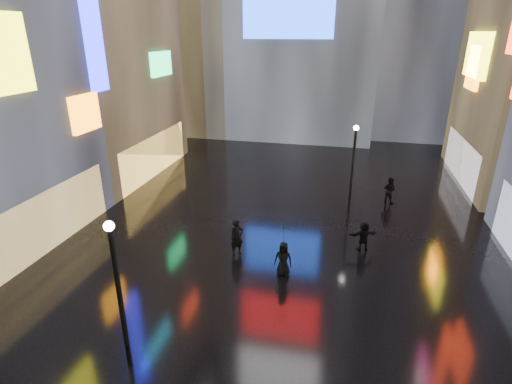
% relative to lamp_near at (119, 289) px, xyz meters
% --- Properties ---
extents(ground, '(140.00, 140.00, 0.00)m').
position_rel_lamp_near_xyz_m(ground, '(3.40, 11.55, -2.94)').
color(ground, black).
rests_on(ground, ground).
extents(building_left_far, '(10.28, 12.00, 22.00)m').
position_rel_lamp_near_xyz_m(building_left_far, '(-12.58, 17.55, 8.04)').
color(building_left_far, black).
rests_on(building_left_far, ground).
extents(tower_flank_left, '(10.00, 10.00, 26.00)m').
position_rel_lamp_near_xyz_m(tower_flank_left, '(-10.60, 33.55, 10.06)').
color(tower_flank_left, black).
rests_on(tower_flank_left, ground).
extents(lamp_near, '(0.30, 0.30, 5.20)m').
position_rel_lamp_near_xyz_m(lamp_near, '(0.00, 0.00, 0.00)').
color(lamp_near, black).
rests_on(lamp_near, ground).
extents(lamp_far, '(0.30, 0.30, 5.20)m').
position_rel_lamp_near_xyz_m(lamp_far, '(6.73, 14.18, 0.00)').
color(lamp_far, black).
rests_on(lamp_far, ground).
extents(pedestrian_4, '(0.80, 0.54, 1.61)m').
position_rel_lamp_near_xyz_m(pedestrian_4, '(3.99, 6.27, -2.14)').
color(pedestrian_4, black).
rests_on(pedestrian_4, ground).
extents(pedestrian_5, '(1.48, 0.97, 1.53)m').
position_rel_lamp_near_xyz_m(pedestrian_5, '(7.48, 9.34, -2.18)').
color(pedestrian_5, black).
rests_on(pedestrian_5, ground).
extents(pedestrian_6, '(0.79, 0.77, 1.84)m').
position_rel_lamp_near_xyz_m(pedestrian_6, '(1.52, 7.52, -2.03)').
color(pedestrian_6, black).
rests_on(pedestrian_6, ground).
extents(pedestrian_7, '(1.03, 0.98, 1.68)m').
position_rel_lamp_near_xyz_m(pedestrian_7, '(9.14, 15.85, -2.10)').
color(pedestrian_7, black).
rests_on(pedestrian_7, ground).
extents(umbrella_2, '(1.33, 1.33, 0.88)m').
position_rel_lamp_near_xyz_m(umbrella_2, '(3.99, 6.27, -0.90)').
color(umbrella_2, black).
rests_on(umbrella_2, pedestrian_4).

